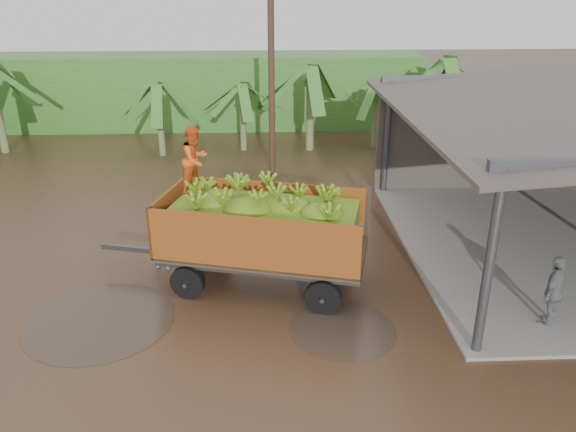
% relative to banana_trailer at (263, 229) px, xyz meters
% --- Properties ---
extents(ground, '(100.00, 100.00, 0.00)m').
position_rel_banana_trailer_xyz_m(ground, '(-0.98, 0.64, -1.49)').
color(ground, black).
rests_on(ground, ground).
extents(hedge_north, '(22.00, 3.00, 3.60)m').
position_rel_banana_trailer_xyz_m(hedge_north, '(-2.98, 16.64, 0.31)').
color(hedge_north, '#2D661E').
rests_on(hedge_north, ground).
extents(banana_trailer, '(6.94, 3.54, 3.91)m').
position_rel_banana_trailer_xyz_m(banana_trailer, '(0.00, 0.00, 0.00)').
color(banana_trailer, '#C35F1B').
rests_on(banana_trailer, ground).
extents(man_blue, '(0.69, 0.56, 1.63)m').
position_rel_banana_trailer_xyz_m(man_blue, '(-2.66, 0.91, -0.68)').
color(man_blue, '#667CBB').
rests_on(man_blue, ground).
extents(man_grey, '(1.00, 0.99, 1.69)m').
position_rel_banana_trailer_xyz_m(man_grey, '(6.24, -2.17, -0.64)').
color(man_grey, slate).
rests_on(man_grey, ground).
extents(utility_pole, '(1.20, 0.24, 7.74)m').
position_rel_banana_trailer_xyz_m(utility_pole, '(0.39, 8.50, 2.43)').
color(utility_pole, '#47301E').
rests_on(utility_pole, ground).
extents(banana_plants, '(24.29, 20.20, 4.15)m').
position_rel_banana_trailer_xyz_m(banana_plants, '(-4.60, 8.30, 0.29)').
color(banana_plants, '#2D661E').
rests_on(banana_plants, ground).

